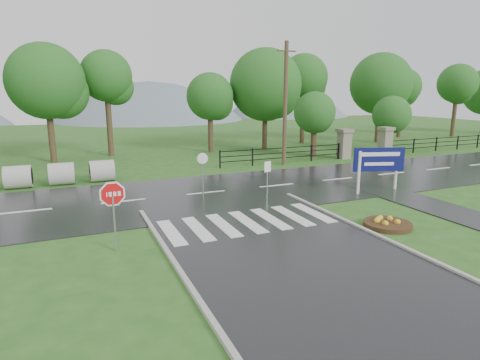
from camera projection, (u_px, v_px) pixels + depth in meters
name	position (u px, v px, depth m)	size (l,w,h in m)	color
ground	(322.00, 277.00, 11.06)	(120.00, 120.00, 0.00)	#2A5B1E
main_road	(206.00, 194.00, 20.02)	(90.00, 8.00, 0.04)	black
walkway	(429.00, 205.00, 17.94)	(2.20, 11.00, 0.04)	#29292B
crosswalk	(247.00, 222.00, 15.53)	(6.50, 2.80, 0.02)	silver
pillar_west	(344.00, 143.00, 30.18)	(1.00, 1.00, 2.24)	gray
pillar_east	(385.00, 141.00, 31.72)	(1.00, 1.00, 2.24)	gray
fence_west	(283.00, 153.00, 28.24)	(9.58, 0.08, 1.20)	black
fence_east	(478.00, 140.00, 35.98)	(20.58, 0.08, 1.20)	black
hills	(130.00, 205.00, 74.04)	(102.00, 48.00, 48.00)	slate
treeline	(163.00, 153.00, 32.96)	(83.20, 5.20, 10.00)	#1D571B
stop_sign	(113.00, 200.00, 12.48)	(1.08, 0.07, 2.42)	#939399
estate_billboard	(379.00, 162.00, 19.95)	(2.52, 0.88, 2.28)	silver
flower_bed	(388.00, 223.00, 15.10)	(1.77, 1.77, 0.35)	#332111
reg_sign_small	(267.00, 172.00, 18.66)	(0.39, 0.14, 1.82)	#939399
reg_sign_round	(203.00, 170.00, 18.81)	(0.51, 0.10, 2.20)	#939399
utility_pole_east	(285.00, 104.00, 26.97)	(1.46, 0.27, 8.22)	#473523
entrance_tree_left	(315.00, 113.00, 30.37)	(3.15, 3.15, 5.00)	#3D2B1C
entrance_tree_right	(392.00, 115.00, 33.39)	(3.14, 3.14, 4.64)	#3D2B1C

